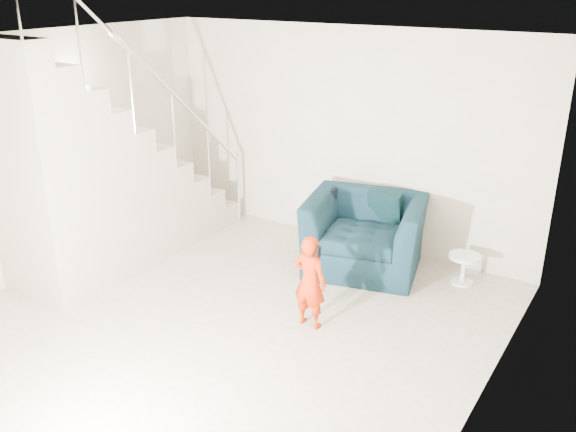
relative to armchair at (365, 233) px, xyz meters
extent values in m
plane|color=gray|center=(-0.63, -2.12, -0.43)|extent=(5.50, 5.50, 0.00)
plane|color=silver|center=(-0.63, -2.12, 2.27)|extent=(5.50, 5.50, 0.00)
plane|color=#B9B096|center=(-0.63, 0.63, 0.92)|extent=(5.00, 0.00, 5.00)
plane|color=#B9B096|center=(-3.13, -2.12, 0.92)|extent=(0.00, 5.50, 5.50)
plane|color=#B9B096|center=(1.87, -2.12, 0.92)|extent=(0.00, 5.50, 5.50)
imported|color=black|center=(0.00, 0.00, 0.00)|extent=(1.56, 1.44, 0.86)
imported|color=#972004|center=(0.12, -1.46, 0.05)|extent=(0.35, 0.23, 0.96)
cylinder|color=white|center=(1.12, 0.22, -0.10)|extent=(0.35, 0.35, 0.03)
cylinder|color=white|center=(1.12, 0.22, -0.27)|extent=(0.05, 0.05, 0.31)
cylinder|color=white|center=(1.12, 0.22, -0.42)|extent=(0.24, 0.24, 0.03)
cube|color=#ADA089|center=(-2.63, 0.23, -0.29)|extent=(1.00, 0.30, 0.27)
cube|color=#ADA089|center=(-2.63, -0.07, -0.16)|extent=(1.00, 0.30, 0.54)
cube|color=#ADA089|center=(-2.63, -0.37, -0.02)|extent=(1.00, 0.30, 0.81)
cube|color=#ADA089|center=(-2.63, -0.67, 0.11)|extent=(1.00, 0.30, 1.08)
cube|color=#ADA089|center=(-2.63, -0.97, 0.25)|extent=(1.00, 0.30, 1.35)
cube|color=#ADA089|center=(-2.63, -1.27, 0.38)|extent=(1.00, 0.30, 1.62)
cube|color=#ADA089|center=(-2.63, -1.57, 0.52)|extent=(1.00, 0.30, 1.89)
cube|color=#ADA089|center=(-2.63, -1.87, 0.65)|extent=(1.00, 0.30, 2.16)
cube|color=#ADA089|center=(-2.63, -2.17, 0.79)|extent=(1.00, 0.30, 2.43)
cube|color=#ADA089|center=(-2.63, -2.47, 0.92)|extent=(1.00, 0.30, 2.70)
cylinder|color=silver|center=(-2.13, -1.12, 1.82)|extent=(0.04, 3.03, 2.73)
cylinder|color=silver|center=(-2.13, 0.38, 0.07)|extent=(0.04, 0.04, 1.00)
cube|color=black|center=(0.08, 0.36, 0.24)|extent=(0.41, 0.19, 0.40)
cube|color=black|center=(-0.54, -0.02, 0.11)|extent=(0.05, 0.51, 0.58)
cube|color=black|center=(0.23, -1.49, 0.40)|extent=(0.02, 0.05, 0.10)
camera|label=1|loc=(2.77, -5.98, 2.79)|focal=38.00mm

